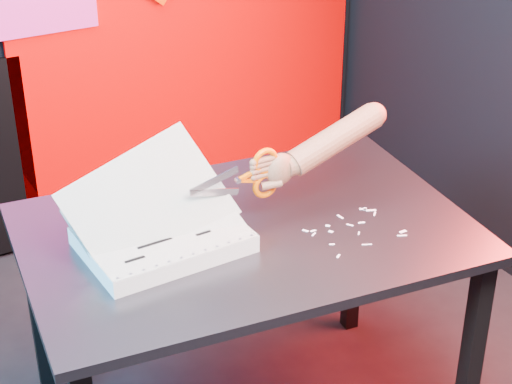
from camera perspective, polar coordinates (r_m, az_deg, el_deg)
room at (r=2.06m, az=-2.83°, el=10.42°), size 3.01×3.01×2.71m
backdrop at (r=3.50m, az=-13.16°, el=10.53°), size 2.88×0.05×2.08m
work_table at (r=2.45m, az=-0.64°, el=-4.16°), size 1.34×0.98×0.75m
printout_stack at (r=2.32m, az=-6.25°, el=-3.05°), size 0.48×0.32×0.31m
scissors at (r=2.37m, az=0.22°, el=1.16°), size 0.27×0.02×0.15m
hand_forearm at (r=2.46m, az=4.66°, el=3.22°), size 0.44×0.08×0.18m
paper_clippings at (r=2.43m, az=6.64°, el=-2.26°), size 0.25×0.19×0.00m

